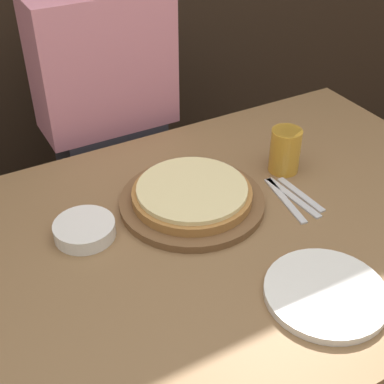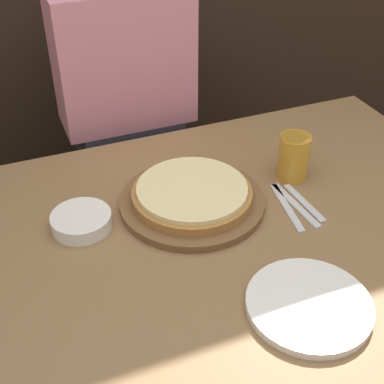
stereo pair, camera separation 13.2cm
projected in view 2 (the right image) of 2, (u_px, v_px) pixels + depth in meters
dining_table at (200, 334)px, 1.46m from camera, size 1.55×0.97×0.71m
pizza_on_board at (192, 197)px, 1.33m from camera, size 0.36×0.36×0.06m
beer_glass at (294, 155)px, 1.41m from camera, size 0.08×0.08×0.12m
dinner_plate at (309, 305)px, 1.06m from camera, size 0.25×0.25×0.02m
side_bowl at (81, 221)px, 1.26m from camera, size 0.14×0.14×0.04m
fork at (287, 207)px, 1.33m from camera, size 0.05×0.20×0.00m
dinner_knife at (295, 205)px, 1.34m from camera, size 0.03×0.20×0.00m
spoon at (304, 203)px, 1.35m from camera, size 0.02×0.17×0.00m
diner_person at (129, 133)px, 1.79m from camera, size 0.41×0.20×1.30m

